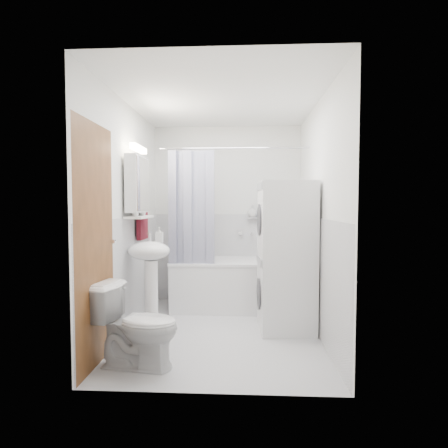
{
  "coord_description": "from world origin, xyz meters",
  "views": [
    {
      "loc": [
        0.23,
        -3.86,
        1.34
      ],
      "look_at": [
        0.02,
        0.15,
        1.13
      ],
      "focal_mm": 30.0,
      "sensor_mm": 36.0,
      "label": 1
    }
  ],
  "objects_px": {
    "sink": "(150,265)",
    "washer_dryer": "(286,256)",
    "bathtub": "(237,281)",
    "toilet": "(138,326)"
  },
  "relations": [
    {
      "from": "sink",
      "to": "washer_dryer",
      "type": "bearing_deg",
      "value": 4.14
    },
    {
      "from": "bathtub",
      "to": "sink",
      "type": "height_order",
      "value": "sink"
    },
    {
      "from": "sink",
      "to": "toilet",
      "type": "distance_m",
      "value": 0.95
    },
    {
      "from": "bathtub",
      "to": "toilet",
      "type": "distance_m",
      "value": 1.97
    },
    {
      "from": "bathtub",
      "to": "toilet",
      "type": "bearing_deg",
      "value": -113.33
    },
    {
      "from": "bathtub",
      "to": "sink",
      "type": "xyz_separation_m",
      "value": [
        -0.89,
        -0.94,
        0.36
      ]
    },
    {
      "from": "sink",
      "to": "toilet",
      "type": "bearing_deg",
      "value": -82.36
    },
    {
      "from": "sink",
      "to": "washer_dryer",
      "type": "xyz_separation_m",
      "value": [
        1.43,
        0.1,
        0.08
      ]
    },
    {
      "from": "bathtub",
      "to": "toilet",
      "type": "height_order",
      "value": "toilet"
    },
    {
      "from": "bathtub",
      "to": "washer_dryer",
      "type": "bearing_deg",
      "value": -57.2
    }
  ]
}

